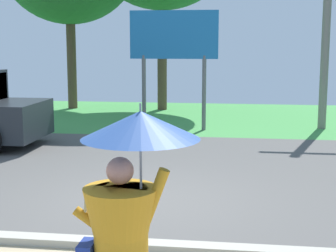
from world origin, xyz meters
TOP-DOWN VIEW (x-y plane):
  - ground_plane at (0.00, 2.95)m, footprint 40.00×22.00m
  - monk_pedestrian at (0.73, -4.26)m, footprint 1.04×0.93m
  - utility_pole at (4.08, 7.95)m, footprint 1.80×0.24m
  - roadside_billboard at (-0.34, 7.19)m, footprint 2.60×0.12m

SIDE VIEW (x-z plane):
  - ground_plane at x=0.00m, z-range -0.15..0.05m
  - monk_pedestrian at x=0.73m, z-range 0.01..2.14m
  - roadside_billboard at x=-0.34m, z-range 0.80..4.30m
  - utility_pole at x=4.08m, z-range 0.17..6.35m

